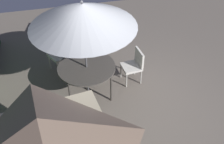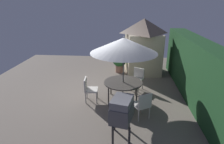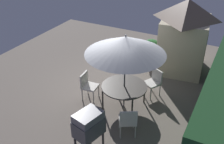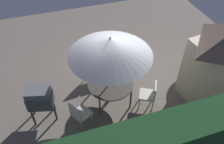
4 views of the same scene
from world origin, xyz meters
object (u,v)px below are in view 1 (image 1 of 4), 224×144
Objects in this scene: chair_far_side at (134,64)px; chair_toward_hedge at (57,52)px; patio_umbrella at (83,15)px; chair_near_shed at (68,110)px; bbq_grill at (74,22)px; patio_table at (87,68)px.

chair_far_side is 1.00× the size of chair_toward_hedge.
patio_umbrella is 2.70× the size of chair_toward_hedge.
chair_near_shed is at bearing -178.41° from chair_toward_hedge.
patio_umbrella reaches higher than chair_near_shed.
bbq_grill is at bearing -10.04° from chair_near_shed.
chair_far_side is (1.19, -1.82, 0.00)m from chair_near_shed.
patio_umbrella is 2.70× the size of chair_far_side.
chair_far_side is at bearing -118.08° from chair_toward_hedge.
bbq_grill is (2.07, 0.02, -1.26)m from patio_umbrella.
bbq_grill is 1.18m from chair_toward_hedge.
chair_toward_hedge reaches higher than patio_table.
patio_table is at bearing 95.49° from chair_far_side.
chair_far_side is (0.12, -1.24, -0.18)m from patio_table.
patio_table is 1.26m from chair_far_side.
chair_toward_hedge is at bearing 1.59° from chair_near_shed.
patio_table is 1.54× the size of chair_far_side.
bbq_grill is (2.07, 0.02, 0.14)m from patio_table.
chair_near_shed is 2.19m from chair_toward_hedge.
chair_toward_hedge is (1.12, 0.64, -1.59)m from patio_umbrella.
patio_table is 1.54× the size of chair_near_shed.
chair_far_side is at bearing -84.51° from patio_table.
chair_far_side is (0.12, -1.24, -1.59)m from patio_umbrella.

